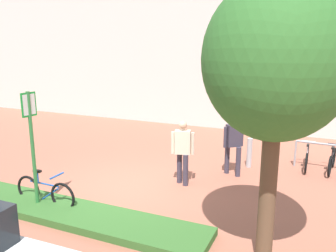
# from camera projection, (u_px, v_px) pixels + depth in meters

# --- Properties ---
(ground_plane) EXTENTS (60.00, 60.00, 0.00)m
(ground_plane) POSITION_uv_depth(u_px,v_px,m) (124.00, 188.00, 9.01)
(ground_plane) COLOR #9E5B47
(building_facade) EXTENTS (28.00, 1.20, 10.00)m
(building_facade) POSITION_uv_depth(u_px,v_px,m) (217.00, 12.00, 15.09)
(building_facade) COLOR silver
(building_facade) RESTS_ON ground
(planter_strip) EXTENTS (7.00, 1.10, 0.16)m
(planter_strip) POSITION_uv_depth(u_px,v_px,m) (57.00, 210.00, 7.65)
(planter_strip) COLOR #336028
(planter_strip) RESTS_ON ground
(tree_sidewalk) EXTENTS (2.29, 2.29, 4.67)m
(tree_sidewalk) POSITION_uv_depth(u_px,v_px,m) (277.00, 62.00, 5.26)
(tree_sidewalk) COLOR brown
(tree_sidewalk) RESTS_ON ground
(parking_sign_post) EXTENTS (0.08, 0.36, 2.67)m
(parking_sign_post) POSITION_uv_depth(u_px,v_px,m) (31.00, 135.00, 7.49)
(parking_sign_post) COLOR #2D7238
(parking_sign_post) RESTS_ON ground
(bike_at_sign) EXTENTS (1.68, 0.42, 0.86)m
(bike_at_sign) POSITION_uv_depth(u_px,v_px,m) (45.00, 192.00, 7.92)
(bike_at_sign) COLOR black
(bike_at_sign) RESTS_ON ground
(bike_rack_cluster) EXTENTS (2.11, 1.59, 0.83)m
(bike_rack_cluster) POSITION_uv_depth(u_px,v_px,m) (332.00, 160.00, 10.12)
(bike_rack_cluster) COLOR #99999E
(bike_rack_cluster) RESTS_ON ground
(bollard_steel) EXTENTS (0.16, 0.16, 0.90)m
(bollard_steel) POSITION_uv_depth(u_px,v_px,m) (249.00, 153.00, 10.49)
(bollard_steel) COLOR #ADADB2
(bollard_steel) RESTS_ON ground
(person_shirt_white) EXTENTS (0.59, 0.34, 1.72)m
(person_shirt_white) POSITION_uv_depth(u_px,v_px,m) (183.00, 149.00, 9.08)
(person_shirt_white) COLOR #383342
(person_shirt_white) RESTS_ON ground
(person_suited_navy) EXTENTS (0.49, 0.44, 1.72)m
(person_suited_navy) POSITION_uv_depth(u_px,v_px,m) (233.00, 141.00, 9.74)
(person_suited_navy) COLOR #383342
(person_suited_navy) RESTS_ON ground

